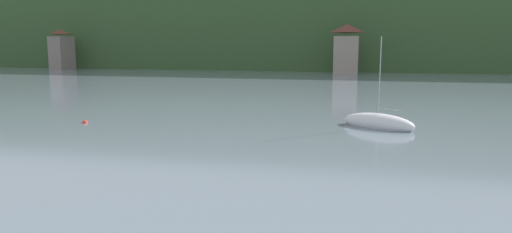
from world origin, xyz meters
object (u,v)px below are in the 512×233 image
at_px(shore_building_west, 62,50).
at_px(shore_building_westcentral, 346,50).
at_px(sailboat_far_0, 378,123).
at_px(mooring_buoy_mid, 85,123).

distance_m(shore_building_west, shore_building_westcentral, 60.35).
bearing_deg(shore_building_westcentral, sailboat_far_0, -84.83).
xyz_separation_m(shore_building_west, mooring_buoy_mid, (45.76, -59.55, -4.19)).
relative_size(sailboat_far_0, mooring_buoy_mid, 15.84).
distance_m(shore_building_westcentral, sailboat_far_0, 56.62).
bearing_deg(shore_building_westcentral, mooring_buoy_mid, -103.82).
xyz_separation_m(shore_building_westcentral, mooring_buoy_mid, (-14.59, -59.30, -4.41)).
bearing_deg(shore_building_west, sailboat_far_0, -40.80).
bearing_deg(shore_building_westcentral, shore_building_west, 179.77).
bearing_deg(mooring_buoy_mid, shore_building_west, 127.54).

